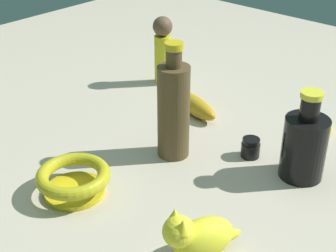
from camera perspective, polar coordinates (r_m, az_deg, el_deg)
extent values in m
plane|color=#BCB29E|center=(1.06, 0.00, -2.32)|extent=(2.00, 2.00, 0.00)
cylinder|color=gold|center=(0.94, -10.60, -7.29)|extent=(0.11, 0.11, 0.01)
torus|color=gold|center=(0.92, -10.79, -5.60)|extent=(0.14, 0.14, 0.02)
cylinder|color=black|center=(0.98, 15.27, -2.45)|extent=(0.08, 0.08, 0.12)
cylinder|color=black|center=(0.94, 15.94, 1.93)|extent=(0.04, 0.04, 0.04)
cylinder|color=yellow|center=(0.92, 16.17, 3.45)|extent=(0.04, 0.04, 0.01)
ellipsoid|color=#BD8F1A|center=(1.19, 2.90, 2.46)|extent=(0.17, 0.08, 0.04)
ellipsoid|color=yellow|center=(0.79, 4.07, -12.65)|extent=(0.09, 0.12, 0.07)
sphere|color=yellow|center=(0.75, 1.22, -11.96)|extent=(0.05, 0.05, 0.05)
cone|color=yellow|center=(0.73, 1.73, -11.36)|extent=(0.02, 0.02, 0.02)
cone|color=yellow|center=(0.75, 0.76, -10.13)|extent=(0.02, 0.02, 0.02)
ellipsoid|color=yellow|center=(0.82, 6.91, -12.34)|extent=(0.03, 0.05, 0.02)
cylinder|color=#503E24|center=(0.99, 0.64, 1.58)|extent=(0.06, 0.06, 0.19)
cylinder|color=#503E24|center=(0.94, 0.68, 7.76)|extent=(0.03, 0.03, 0.03)
cylinder|color=gold|center=(0.93, 0.68, 9.13)|extent=(0.04, 0.04, 0.01)
torus|color=gold|center=(1.16, 16.22, -0.11)|extent=(0.09, 0.09, 0.02)
cylinder|color=yellow|center=(1.33, -0.60, 7.59)|extent=(0.05, 0.05, 0.13)
sphere|color=brown|center=(1.30, -0.62, 11.33)|extent=(0.05, 0.05, 0.05)
cylinder|color=black|center=(1.04, 9.40, -2.70)|extent=(0.04, 0.04, 0.03)
cylinder|color=gold|center=(1.03, 9.46, -2.08)|extent=(0.03, 0.03, 0.00)
cylinder|color=black|center=(1.03, 9.49, -1.73)|extent=(0.04, 0.04, 0.01)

